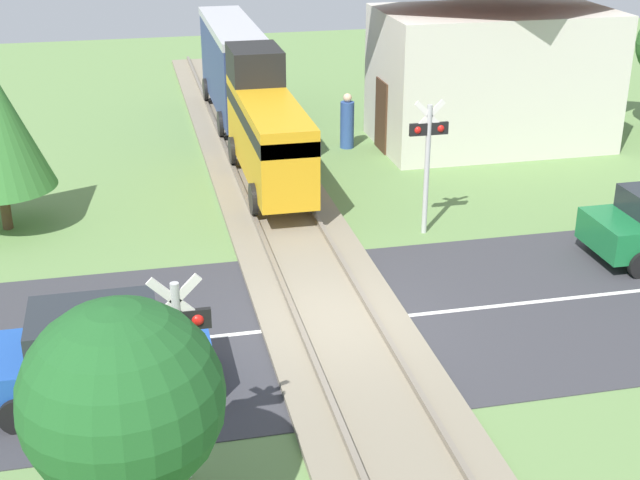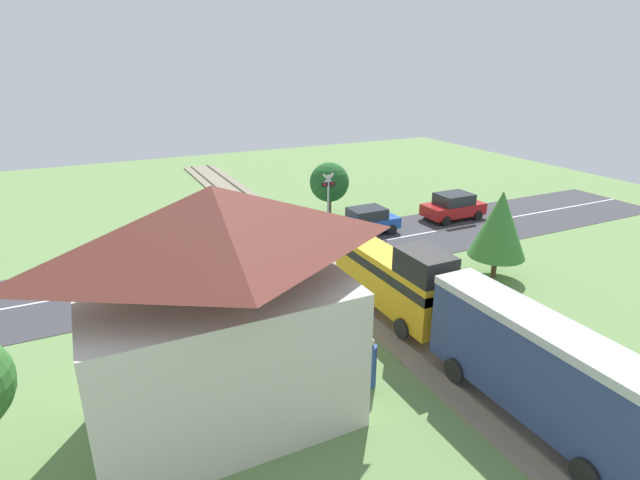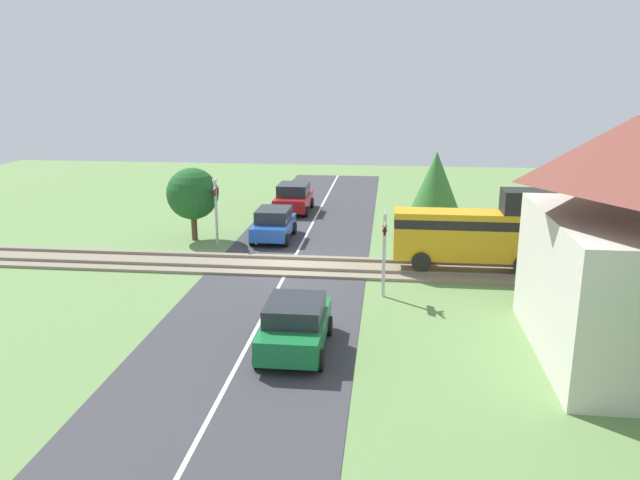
{
  "view_description": "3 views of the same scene",
  "coord_description": "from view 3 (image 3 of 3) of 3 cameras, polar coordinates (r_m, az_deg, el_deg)",
  "views": [
    {
      "loc": [
        -3.49,
        -14.34,
        8.11
      ],
      "look_at": [
        0.0,
        1.27,
        1.2
      ],
      "focal_mm": 50.0,
      "sensor_mm": 36.0,
      "label": 1
    },
    {
      "loc": [
        10.0,
        21.66,
        9.54
      ],
      "look_at": [
        0.0,
        1.27,
        1.2
      ],
      "focal_mm": 28.0,
      "sensor_mm": 36.0,
      "label": 2
    },
    {
      "loc": [
        24.29,
        3.99,
        7.73
      ],
      "look_at": [
        0.0,
        1.27,
        1.2
      ],
      "focal_mm": 35.0,
      "sensor_mm": 36.0,
      "label": 3
    }
  ],
  "objects": [
    {
      "name": "crossing_signal_west_approach",
      "position": [
        29.04,
        -9.51,
        3.44
      ],
      "size": [
        0.9,
        0.18,
        3.17
      ],
      "color": "#B7B7B7",
      "rests_on": "ground_plane"
    },
    {
      "name": "tree_roadside_hedge",
      "position": [
        31.26,
        10.54,
        5.18
      ],
      "size": [
        2.53,
        2.53,
        4.08
      ],
      "color": "brown",
      "rests_on": "ground_plane"
    },
    {
      "name": "car_near_crossing",
      "position": [
        29.91,
        -4.26,
        1.5
      ],
      "size": [
        3.65,
        1.81,
        1.53
      ],
      "color": "#1E4CA8",
      "rests_on": "ground_plane"
    },
    {
      "name": "road_surface",
      "position": [
        25.79,
        -2.82,
        -2.47
      ],
      "size": [
        48.0,
        6.4,
        0.02
      ],
      "color": "#38383D",
      "rests_on": "ground_plane"
    },
    {
      "name": "crossing_signal_east_approach",
      "position": [
        21.96,
        5.91,
        -0.16
      ],
      "size": [
        0.9,
        0.18,
        3.17
      ],
      "color": "#B7B7B7",
      "rests_on": "ground_plane"
    },
    {
      "name": "track_bed",
      "position": [
        25.78,
        -2.82,
        -2.35
      ],
      "size": [
        2.8,
        48.0,
        0.24
      ],
      "color": "gray",
      "rests_on": "ground_plane"
    },
    {
      "name": "car_far_side",
      "position": [
        17.99,
        -2.29,
        -7.74
      ],
      "size": [
        3.64,
        1.9,
        1.51
      ],
      "color": "#197038",
      "rests_on": "ground_plane"
    },
    {
      "name": "car_behind_queue",
      "position": [
        35.94,
        -2.43,
        3.9
      ],
      "size": [
        3.83,
        1.99,
        1.65
      ],
      "color": "#A81919",
      "rests_on": "ground_plane"
    },
    {
      "name": "station_building",
      "position": [
        18.67,
        25.85,
        -0.26
      ],
      "size": [
        7.31,
        4.3,
        6.71
      ],
      "color": "beige",
      "rests_on": "ground_plane"
    },
    {
      "name": "pedestrian_by_station",
      "position": [
        23.44,
        22.78,
        -3.55
      ],
      "size": [
        0.41,
        0.41,
        1.67
      ],
      "color": "#2D4C8E",
      "rests_on": "ground_plane"
    },
    {
      "name": "train",
      "position": [
        25.99,
        22.18,
        0.79
      ],
      "size": [
        1.58,
        13.44,
        3.18
      ],
      "color": "gold",
      "rests_on": "track_bed"
    },
    {
      "name": "tree_beyond_track",
      "position": [
        30.08,
        -11.58,
        4.16
      ],
      "size": [
        2.45,
        2.45,
        3.48
      ],
      "color": "brown",
      "rests_on": "ground_plane"
    },
    {
      "name": "ground_plane",
      "position": [
        25.8,
        -2.81,
        -2.49
      ],
      "size": [
        60.0,
        60.0,
        0.0
      ],
      "primitive_type": "plane",
      "color": "#66894C"
    }
  ]
}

